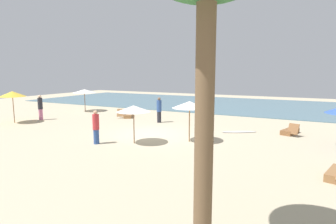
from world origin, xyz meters
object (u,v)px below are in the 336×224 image
(lounger_1, at_px, (128,115))
(person_1, at_px, (96,127))
(umbrella_0, at_px, (84,91))
(umbrella_4, at_px, (190,105))
(person_0, at_px, (159,110))
(umbrella_2, at_px, (12,94))
(lounger_2, at_px, (290,131))
(surfboard, at_px, (239,132))
(umbrella_3, at_px, (134,109))
(person_2, at_px, (40,107))

(lounger_1, height_order, person_1, person_1)
(umbrella_0, height_order, umbrella_4, umbrella_4)
(lounger_1, distance_m, person_0, 3.60)
(umbrella_4, distance_m, person_1, 5.01)
(umbrella_4, bearing_deg, umbrella_2, -176.96)
(lounger_2, xyz_separation_m, surfboard, (-2.84, -0.90, -0.14))
(umbrella_0, bearing_deg, umbrella_4, -24.88)
(lounger_1, height_order, person_0, person_0)
(umbrella_2, distance_m, lounger_1, 8.57)
(umbrella_0, height_order, person_0, umbrella_0)
(umbrella_4, bearing_deg, umbrella_0, 155.12)
(umbrella_4, relative_size, person_0, 1.17)
(umbrella_0, bearing_deg, lounger_2, -5.45)
(umbrella_3, relative_size, person_2, 1.03)
(umbrella_2, distance_m, person_2, 2.18)
(umbrella_0, bearing_deg, person_2, -86.29)
(umbrella_2, xyz_separation_m, lounger_2, (18.32, 5.16, -1.95))
(lounger_2, relative_size, surfboard, 0.83)
(umbrella_0, bearing_deg, umbrella_2, -92.79)
(umbrella_2, relative_size, lounger_1, 1.35)
(lounger_1, bearing_deg, umbrella_2, -136.04)
(person_1, distance_m, person_2, 9.54)
(umbrella_2, distance_m, person_0, 10.71)
(lounger_1, relative_size, person_1, 0.98)
(umbrella_2, height_order, person_2, umbrella_2)
(umbrella_2, bearing_deg, person_0, 27.74)
(lounger_2, distance_m, person_1, 11.33)
(lounger_1, xyz_separation_m, person_1, (3.48, -7.69, 0.72))
(umbrella_4, relative_size, person_2, 1.12)
(umbrella_0, bearing_deg, surfboard, -9.79)
(umbrella_3, distance_m, lounger_1, 8.65)
(umbrella_4, xyz_separation_m, person_1, (-4.12, -2.62, -1.11))
(umbrella_4, height_order, person_1, umbrella_4)
(umbrella_3, xyz_separation_m, umbrella_4, (2.42, 1.66, 0.16))
(lounger_1, bearing_deg, umbrella_0, 169.14)
(umbrella_2, relative_size, umbrella_3, 1.16)
(umbrella_4, bearing_deg, umbrella_3, -145.63)
(lounger_1, bearing_deg, person_2, -142.78)
(umbrella_3, distance_m, surfboard, 6.98)
(umbrella_0, distance_m, lounger_2, 18.15)
(umbrella_2, relative_size, person_1, 1.32)
(umbrella_3, bearing_deg, umbrella_2, 175.24)
(umbrella_3, relative_size, person_0, 1.08)
(umbrella_3, bearing_deg, lounger_2, 40.52)
(person_2, relative_size, surfboard, 0.94)
(umbrella_4, relative_size, person_1, 1.24)
(umbrella_2, bearing_deg, lounger_2, 15.74)
(person_0, relative_size, person_2, 0.95)
(person_0, xyz_separation_m, person_2, (-8.76, -3.22, 0.05))
(person_1, relative_size, surfboard, 0.85)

